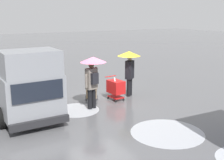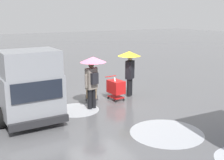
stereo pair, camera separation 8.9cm
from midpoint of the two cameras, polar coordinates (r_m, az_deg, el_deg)
name	(u,v)px [view 1 (the left image)]	position (r m, az deg, el deg)	size (l,w,h in m)	color
ground_plane	(100,103)	(12.56, -2.50, -4.48)	(90.00, 90.00, 0.00)	#5B5B5E
slush_patch_under_van	(77,110)	(11.72, -7.17, -5.87)	(1.79, 1.79, 0.01)	#ADAFB5
slush_patch_mid_street	(167,133)	(9.69, 10.56, -10.15)	(2.39, 2.39, 0.01)	#ADAFB5
cargo_van_parked_right	(20,82)	(11.70, -17.98, -0.45)	(2.29, 5.39, 2.60)	gray
shopping_cart_vendor	(116,87)	(12.80, 0.56, -1.48)	(0.61, 0.86, 1.04)	red
hand_dolly_boxes	(91,86)	(12.48, -4.31, -1.23)	(0.76, 0.85, 1.32)	#515156
pedestrian_pink_side	(93,70)	(11.47, -4.09, 1.90)	(1.04, 1.04, 2.15)	black
pedestrian_black_side	(129,63)	(13.21, 3.24, 3.47)	(1.04, 1.04, 2.15)	black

